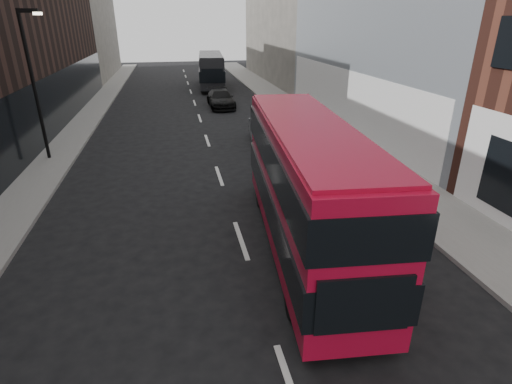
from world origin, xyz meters
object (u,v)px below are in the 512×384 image
street_lamp (34,77)px  car_a (296,161)px  grey_bus (211,69)px  car_c (221,99)px  car_b (271,132)px  red_bus (306,182)px

street_lamp → car_a: bearing=-20.6°
street_lamp → grey_bus: 25.13m
grey_bus → car_c: grey_bus is taller
grey_bus → street_lamp: bearing=-110.6°
car_b → car_a: bearing=-89.9°
street_lamp → grey_bus: (10.63, 22.65, -2.37)m
car_b → car_c: car_b is taller
red_bus → car_c: 22.57m
grey_bus → car_a: (1.15, -27.08, -1.19)m
grey_bus → car_c: (-0.37, -10.96, -1.11)m
red_bus → car_c: (0.16, 22.52, -1.53)m
street_lamp → car_c: 15.93m
red_bus → car_a: 6.81m
grey_bus → car_a: 27.13m
car_a → red_bus: bearing=-101.6°
car_a → car_b: (-0.09, 4.59, 0.17)m
car_b → car_c: bearing=96.1°
red_bus → grey_bus: bearing=94.4°
grey_bus → car_a: size_ratio=2.91×
street_lamp → red_bus: 14.93m
car_a → car_c: car_c is taller
car_a → car_c: bearing=98.6°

